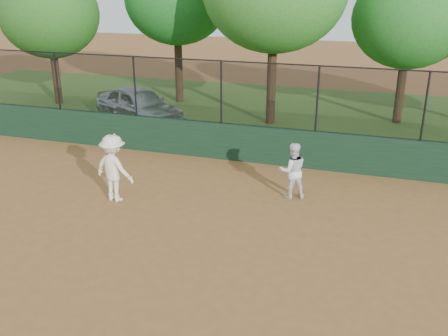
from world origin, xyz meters
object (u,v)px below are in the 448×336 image
(player_main, at_px, (114,168))
(tree_0, at_px, (49,14))
(player_second, at_px, (292,171))
(parked_car, at_px, (139,105))
(tree_3, at_px, (409,20))

(player_main, height_order, tree_0, tree_0)
(player_second, distance_m, player_main, 4.71)
(parked_car, bearing_deg, tree_3, -44.92)
(player_main, relative_size, tree_0, 0.33)
(player_second, bearing_deg, parked_car, -60.99)
(parked_car, bearing_deg, player_main, -131.14)
(player_main, bearing_deg, player_second, 19.69)
(tree_0, height_order, tree_3, tree_0)
(tree_0, bearing_deg, tree_3, 4.93)
(player_second, bearing_deg, tree_0, -54.77)
(parked_car, distance_m, player_second, 9.05)
(player_main, relative_size, tree_3, 0.33)
(player_main, xyz_separation_m, tree_3, (7.20, 10.27, 3.16))
(player_main, bearing_deg, tree_0, 131.76)
(player_second, relative_size, player_main, 0.79)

